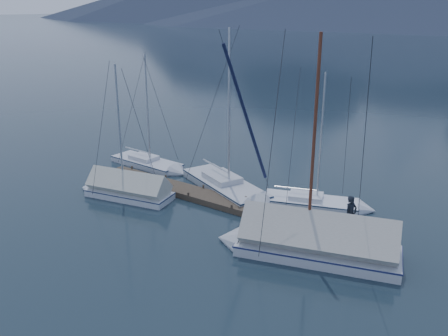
% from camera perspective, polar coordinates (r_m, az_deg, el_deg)
% --- Properties ---
extents(ground, '(1000.00, 1000.00, 0.00)m').
position_cam_1_polar(ground, '(25.21, -2.65, -5.95)').
color(ground, black).
rests_on(ground, ground).
extents(dock, '(18.00, 1.50, 0.54)m').
position_cam_1_polar(dock, '(26.62, 0.00, -4.26)').
color(dock, '#382D23').
rests_on(dock, ground).
extents(mooring_posts, '(15.12, 1.52, 0.35)m').
position_cam_1_polar(mooring_posts, '(26.80, -0.87, -3.54)').
color(mooring_posts, '#382D23').
rests_on(mooring_posts, ground).
extents(sailboat_open_left, '(6.43, 2.73, 8.41)m').
position_cam_1_polar(sailboat_open_left, '(32.95, -8.30, 0.28)').
color(sailboat_open_left, silver).
rests_on(sailboat_open_left, ground).
extents(sailboat_open_mid, '(8.15, 5.13, 10.46)m').
position_cam_1_polar(sailboat_open_mid, '(28.01, 1.20, -2.87)').
color(sailboat_open_mid, '#B8BDC5').
rests_on(sailboat_open_mid, ground).
extents(sailboat_open_right, '(6.39, 3.64, 8.15)m').
position_cam_1_polar(sailboat_open_right, '(26.95, 11.99, -4.33)').
color(sailboat_open_right, silver).
rests_on(sailboat_open_right, ground).
extents(sailboat_covered_near, '(8.63, 4.71, 10.74)m').
position_cam_1_polar(sailboat_covered_near, '(21.78, 9.54, -8.90)').
color(sailboat_covered_near, silver).
rests_on(sailboat_covered_near, ground).
extents(sailboat_covered_far, '(6.25, 3.02, 8.43)m').
position_cam_1_polar(sailboat_covered_far, '(28.32, -12.13, -2.57)').
color(sailboat_covered_far, silver).
rests_on(sailboat_covered_far, ground).
extents(person, '(0.68, 0.79, 1.84)m').
position_cam_1_polar(person, '(23.26, 14.99, -5.44)').
color(person, black).
rests_on(person, dock).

